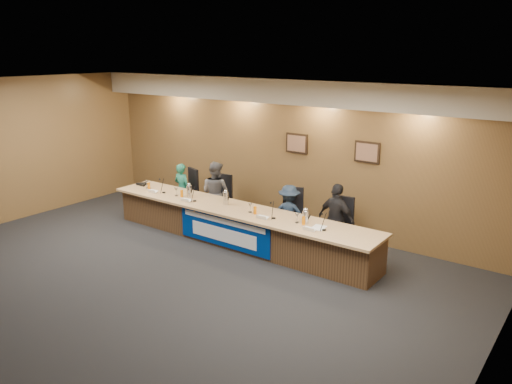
% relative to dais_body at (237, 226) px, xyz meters
% --- Properties ---
extents(floor, '(10.00, 10.00, 0.00)m').
position_rel_dais_body_xyz_m(floor, '(0.00, -2.40, -0.35)').
color(floor, black).
rests_on(floor, ground).
extents(ceiling, '(10.00, 8.00, 0.04)m').
position_rel_dais_body_xyz_m(ceiling, '(0.00, -2.40, 2.85)').
color(ceiling, silver).
rests_on(ceiling, wall_back).
extents(wall_back, '(10.00, 0.04, 3.20)m').
position_rel_dais_body_xyz_m(wall_back, '(0.00, 1.60, 1.25)').
color(wall_back, brown).
rests_on(wall_back, floor).
extents(wall_right, '(0.04, 8.00, 3.20)m').
position_rel_dais_body_xyz_m(wall_right, '(5.00, -2.40, 1.25)').
color(wall_right, brown).
rests_on(wall_right, floor).
extents(soffit, '(10.00, 0.50, 0.50)m').
position_rel_dais_body_xyz_m(soffit, '(0.00, 1.35, 2.60)').
color(soffit, beige).
rests_on(soffit, wall_back).
extents(dais_body, '(6.00, 0.80, 0.70)m').
position_rel_dais_body_xyz_m(dais_body, '(0.00, 0.00, 0.00)').
color(dais_body, '#472F1B').
rests_on(dais_body, floor).
extents(dais_top, '(6.10, 0.95, 0.05)m').
position_rel_dais_body_xyz_m(dais_top, '(0.00, -0.05, 0.38)').
color(dais_top, tan).
rests_on(dais_top, dais_body).
extents(banner, '(2.20, 0.02, 0.65)m').
position_rel_dais_body_xyz_m(banner, '(0.00, -0.41, 0.03)').
color(banner, navy).
rests_on(banner, dais_body).
extents(banner_text_upper, '(2.00, 0.01, 0.10)m').
position_rel_dais_body_xyz_m(banner_text_upper, '(0.00, -0.43, 0.23)').
color(banner_text_upper, silver).
rests_on(banner_text_upper, banner).
extents(banner_text_lower, '(1.60, 0.01, 0.28)m').
position_rel_dais_body_xyz_m(banner_text_lower, '(0.00, -0.43, -0.05)').
color(banner_text_lower, silver).
rests_on(banner_text_lower, banner).
extents(wall_photo_left, '(0.52, 0.04, 0.42)m').
position_rel_dais_body_xyz_m(wall_photo_left, '(0.40, 1.57, 1.50)').
color(wall_photo_left, black).
rests_on(wall_photo_left, wall_back).
extents(wall_photo_right, '(0.52, 0.04, 0.42)m').
position_rel_dais_body_xyz_m(wall_photo_right, '(2.00, 1.57, 1.50)').
color(wall_photo_right, black).
rests_on(wall_photo_right, wall_back).
extents(panelist_a, '(0.45, 0.30, 1.24)m').
position_rel_dais_body_xyz_m(panelist_a, '(-2.15, 0.66, 0.27)').
color(panelist_a, '#1A624D').
rests_on(panelist_a, floor).
extents(panelist_b, '(0.70, 0.55, 1.42)m').
position_rel_dais_body_xyz_m(panelist_b, '(-1.12, 0.66, 0.36)').
color(panelist_b, '#4B4B50').
rests_on(panelist_b, floor).
extents(panelist_c, '(0.88, 0.69, 1.19)m').
position_rel_dais_body_xyz_m(panelist_c, '(0.81, 0.66, 0.25)').
color(panelist_c, '#162436').
rests_on(panelist_c, floor).
extents(panelist_d, '(0.86, 0.48, 1.39)m').
position_rel_dais_body_xyz_m(panelist_d, '(1.87, 0.66, 0.34)').
color(panelist_d, black).
rests_on(panelist_d, floor).
extents(office_chair_a, '(0.61, 0.61, 0.08)m').
position_rel_dais_body_xyz_m(office_chair_a, '(-2.15, 0.76, 0.13)').
color(office_chair_a, black).
rests_on(office_chair_a, floor).
extents(office_chair_b, '(0.52, 0.52, 0.08)m').
position_rel_dais_body_xyz_m(office_chair_b, '(-1.12, 0.76, 0.13)').
color(office_chair_b, black).
rests_on(office_chair_b, floor).
extents(office_chair_c, '(0.64, 0.64, 0.08)m').
position_rel_dais_body_xyz_m(office_chair_c, '(0.81, 0.76, 0.13)').
color(office_chair_c, black).
rests_on(office_chair_c, floor).
extents(office_chair_d, '(0.52, 0.52, 0.08)m').
position_rel_dais_body_xyz_m(office_chair_d, '(1.87, 0.76, 0.13)').
color(office_chair_d, black).
rests_on(office_chair_d, floor).
extents(nameplate_a, '(0.24, 0.08, 0.10)m').
position_rel_dais_body_xyz_m(nameplate_a, '(-2.16, -0.28, 0.45)').
color(nameplate_a, white).
rests_on(nameplate_a, dais_top).
extents(microphone_a, '(0.07, 0.07, 0.02)m').
position_rel_dais_body_xyz_m(microphone_a, '(-1.94, -0.12, 0.41)').
color(microphone_a, black).
rests_on(microphone_a, dais_top).
extents(juice_glass_a, '(0.06, 0.06, 0.15)m').
position_rel_dais_body_xyz_m(juice_glass_a, '(-2.44, -0.10, 0.47)').
color(juice_glass_a, orange).
rests_on(juice_glass_a, dais_top).
extents(water_glass_a, '(0.08, 0.08, 0.18)m').
position_rel_dais_body_xyz_m(water_glass_a, '(-2.53, -0.08, 0.49)').
color(water_glass_a, silver).
rests_on(water_glass_a, dais_top).
extents(nameplate_b, '(0.24, 0.08, 0.10)m').
position_rel_dais_body_xyz_m(nameplate_b, '(-1.10, -0.33, 0.45)').
color(nameplate_b, white).
rests_on(nameplate_b, dais_top).
extents(microphone_b, '(0.07, 0.07, 0.02)m').
position_rel_dais_body_xyz_m(microphone_b, '(-0.96, -0.19, 0.41)').
color(microphone_b, black).
rests_on(microphone_b, dais_top).
extents(juice_glass_b, '(0.06, 0.06, 0.15)m').
position_rel_dais_body_xyz_m(juice_glass_b, '(-1.40, -0.11, 0.47)').
color(juice_glass_b, orange).
rests_on(juice_glass_b, dais_top).
extents(water_glass_b, '(0.08, 0.08, 0.18)m').
position_rel_dais_body_xyz_m(water_glass_b, '(-1.55, -0.12, 0.49)').
color(water_glass_b, silver).
rests_on(water_glass_b, dais_top).
extents(nameplate_c, '(0.24, 0.08, 0.10)m').
position_rel_dais_body_xyz_m(nameplate_c, '(0.81, -0.29, 0.45)').
color(nameplate_c, white).
rests_on(nameplate_c, dais_top).
extents(microphone_c, '(0.07, 0.07, 0.02)m').
position_rel_dais_body_xyz_m(microphone_c, '(0.98, -0.13, 0.41)').
color(microphone_c, black).
rests_on(microphone_c, dais_top).
extents(juice_glass_c, '(0.06, 0.06, 0.15)m').
position_rel_dais_body_xyz_m(juice_glass_c, '(0.54, -0.12, 0.47)').
color(juice_glass_c, orange).
rests_on(juice_glass_c, dais_top).
extents(water_glass_c, '(0.08, 0.08, 0.18)m').
position_rel_dais_body_xyz_m(water_glass_c, '(0.40, -0.09, 0.49)').
color(water_glass_c, silver).
rests_on(water_glass_c, dais_top).
extents(nameplate_d, '(0.24, 0.08, 0.10)m').
position_rel_dais_body_xyz_m(nameplate_d, '(1.83, -0.32, 0.45)').
color(nameplate_d, white).
rests_on(nameplate_d, dais_top).
extents(microphone_d, '(0.07, 0.07, 0.02)m').
position_rel_dais_body_xyz_m(microphone_d, '(2.04, -0.13, 0.41)').
color(microphone_d, black).
rests_on(microphone_d, dais_top).
extents(juice_glass_d, '(0.06, 0.06, 0.15)m').
position_rel_dais_body_xyz_m(juice_glass_d, '(1.59, -0.08, 0.47)').
color(juice_glass_d, orange).
rests_on(juice_glass_d, dais_top).
extents(water_glass_d, '(0.08, 0.08, 0.18)m').
position_rel_dais_body_xyz_m(water_glass_d, '(1.45, -0.07, 0.49)').
color(water_glass_d, silver).
rests_on(water_glass_d, dais_top).
extents(carafe_left, '(0.11, 0.11, 0.26)m').
position_rel_dais_body_xyz_m(carafe_left, '(-1.26, -0.02, 0.53)').
color(carafe_left, silver).
rests_on(carafe_left, dais_top).
extents(carafe_mid, '(0.11, 0.11, 0.25)m').
position_rel_dais_body_xyz_m(carafe_mid, '(-0.31, 0.04, 0.53)').
color(carafe_mid, silver).
rests_on(carafe_mid, dais_top).
extents(carafe_right, '(0.12, 0.12, 0.23)m').
position_rel_dais_body_xyz_m(carafe_right, '(1.59, -0.01, 0.52)').
color(carafe_right, silver).
rests_on(carafe_right, dais_top).
extents(speakerphone, '(0.32, 0.32, 0.05)m').
position_rel_dais_body_xyz_m(speakerphone, '(-2.81, 0.04, 0.43)').
color(speakerphone, black).
rests_on(speakerphone, dais_top).
extents(paper_stack, '(0.26, 0.33, 0.01)m').
position_rel_dais_body_xyz_m(paper_stack, '(1.89, -0.07, 0.40)').
color(paper_stack, white).
rests_on(paper_stack, dais_top).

